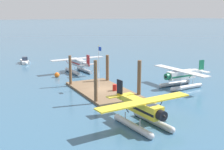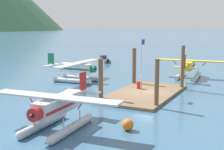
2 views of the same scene
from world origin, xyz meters
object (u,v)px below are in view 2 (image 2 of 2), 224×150
(fuel_drum, at_px, (139,85))
(boat_grey_open_east, at_px, (104,60))
(seaplane_silver_port_fwd, at_px, (57,110))
(mooring_buoy, at_px, (128,125))
(seaplane_white_bow_right, at_px, (76,70))
(flagpole, at_px, (142,60))
(seaplane_yellow_stbd_aft, at_px, (189,68))

(fuel_drum, bearing_deg, boat_grey_open_east, 36.89)
(seaplane_silver_port_fwd, xyz_separation_m, boat_grey_open_east, (38.92, 17.14, -1.09))
(mooring_buoy, relative_size, seaplane_white_bow_right, 0.08)
(flagpole, relative_size, seaplane_yellow_stbd_aft, 0.59)
(flagpole, distance_m, seaplane_white_bow_right, 12.53)
(fuel_drum, height_order, seaplane_yellow_stbd_aft, seaplane_yellow_stbd_aft)
(boat_grey_open_east, bearing_deg, seaplane_silver_port_fwd, -156.23)
(seaplane_white_bow_right, bearing_deg, boat_grey_open_east, 18.79)
(flagpole, distance_m, mooring_buoy, 11.88)
(seaplane_yellow_stbd_aft, xyz_separation_m, boat_grey_open_east, (11.32, 20.65, -1.09))
(flagpole, height_order, seaplane_yellow_stbd_aft, flagpole)
(fuel_drum, relative_size, seaplane_yellow_stbd_aft, 0.08)
(flagpole, xyz_separation_m, seaplane_silver_port_fwd, (-13.10, 1.61, -2.55))
(flagpole, xyz_separation_m, seaplane_white_bow_right, (4.38, 11.45, -2.55))
(flagpole, distance_m, fuel_drum, 4.38)
(fuel_drum, distance_m, boat_grey_open_east, 29.19)
(mooring_buoy, xyz_separation_m, seaplane_yellow_stbd_aft, (25.33, 1.29, 1.13))
(fuel_drum, bearing_deg, seaplane_silver_port_fwd, 178.61)
(fuel_drum, relative_size, seaplane_silver_port_fwd, 0.08)
(fuel_drum, height_order, seaplane_white_bow_right, seaplane_white_bow_right)
(mooring_buoy, distance_m, seaplane_white_bow_right, 21.15)
(seaplane_white_bow_right, bearing_deg, fuel_drum, -100.53)
(fuel_drum, distance_m, seaplane_white_bow_right, 10.43)
(seaplane_silver_port_fwd, height_order, seaplane_white_bow_right, same)
(mooring_buoy, xyz_separation_m, boat_grey_open_east, (36.65, 21.94, 0.04))
(flagpole, distance_m, seaplane_silver_port_fwd, 13.45)
(flagpole, relative_size, boat_grey_open_east, 1.47)
(seaplane_silver_port_fwd, bearing_deg, flagpole, -7.00)
(fuel_drum, distance_m, mooring_buoy, 14.03)
(seaplane_white_bow_right, height_order, boat_grey_open_east, seaplane_white_bow_right)
(mooring_buoy, height_order, seaplane_silver_port_fwd, seaplane_silver_port_fwd)
(seaplane_yellow_stbd_aft, xyz_separation_m, seaplane_silver_port_fwd, (-27.60, 3.51, 0.00))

